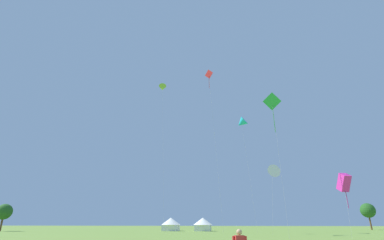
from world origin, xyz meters
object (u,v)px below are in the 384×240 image
kite_magenta_box (344,183)px  kite_red_diamond (209,77)px  festival_tent_center (203,224)px  kite_white_delta (272,173)px  tree_distant_right (368,211)px  kite_lime_delta (162,88)px  kite_green_diamond (272,103)px  kite_cyan_delta (241,123)px  tree_distant_left (4,212)px  festival_tent_left (171,224)px

kite_magenta_box → kite_red_diamond: kite_red_diamond is taller
festival_tent_center → kite_magenta_box: bearing=-54.5°
kite_white_delta → tree_distant_right: kite_white_delta is taller
kite_white_delta → kite_lime_delta: 32.25m
kite_green_diamond → kite_white_delta: (0.51, 11.44, -8.90)m
tree_distant_right → kite_magenta_box: bearing=-115.2°
kite_green_diamond → kite_cyan_delta: (-3.98, 21.68, 4.78)m
kite_white_delta → kite_red_diamond: 29.74m
kite_cyan_delta → kite_lime_delta: bearing=-165.8°
kite_red_diamond → tree_distant_left: (-53.12, 4.52, -31.87)m
festival_tent_left → tree_distant_right: tree_distant_right is taller
kite_white_delta → tree_distant_right: bearing=51.9°
kite_white_delta → kite_red_diamond: (-11.81, 8.73, 25.86)m
kite_magenta_box → kite_white_delta: (-7.97, 10.93, 3.40)m
festival_tent_left → tree_distant_left: 42.29m
kite_white_delta → tree_distant_left: 66.54m
kite_red_diamond → tree_distant_right: kite_red_diamond is taller
kite_magenta_box → kite_green_diamond: size_ratio=0.40×
kite_red_diamond → festival_tent_left: bearing=132.2°
kite_magenta_box → kite_lime_delta: 43.25m
kite_cyan_delta → festival_tent_center: bearing=133.2°
kite_magenta_box → kite_white_delta: bearing=126.1°
kite_red_diamond → tree_distant_right: 63.55m
kite_magenta_box → tree_distant_left: bearing=161.7°
festival_tent_left → kite_lime_delta: bearing=-87.7°
festival_tent_center → tree_distant_right: tree_distant_right is taller
kite_white_delta → festival_tent_left: (-23.60, 21.75, -8.80)m
festival_tent_left → kite_red_diamond: bearing=-47.8°
festival_tent_left → festival_tent_center: 8.30m
kite_white_delta → festival_tent_center: 28.02m
kite_cyan_delta → festival_tent_left: kite_cyan_delta is taller
kite_green_diamond → festival_tent_left: (-23.09, 33.18, -17.69)m
kite_white_delta → kite_lime_delta: (-22.96, 5.56, 21.95)m
festival_tent_left → tree_distant_right: (56.33, 20.06, 3.65)m
kite_green_diamond → tree_distant_left: (-64.42, 24.68, -14.91)m
festival_tent_left → kite_white_delta: bearing=-42.7°
kite_white_delta → tree_distant_left: bearing=168.5°
kite_white_delta → kite_cyan_delta: kite_cyan_delta is taller
kite_red_diamond → kite_magenta_box: bearing=-44.8°
kite_green_diamond → kite_white_delta: 14.50m
kite_lime_delta → festival_tent_left: kite_lime_delta is taller
kite_red_diamond → kite_white_delta: bearing=-36.5°
kite_white_delta → kite_cyan_delta: size_ratio=0.46×
kite_green_diamond → tree_distant_left: 70.58m
kite_cyan_delta → festival_tent_left: 31.66m
kite_lime_delta → kite_green_diamond: bearing=-37.1°
kite_lime_delta → kite_cyan_delta: 20.78m
kite_cyan_delta → festival_tent_left: size_ratio=5.19×
kite_lime_delta → kite_red_diamond: 12.23m
festival_tent_center → kite_white_delta: bearing=-54.9°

